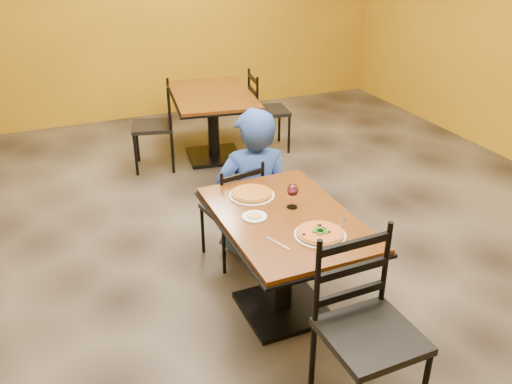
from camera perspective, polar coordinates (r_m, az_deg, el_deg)
name	(u,v)px	position (r m, az deg, el deg)	size (l,w,h in m)	color
floor	(255,271)	(4.25, -0.10, -8.31)	(7.00, 8.00, 0.01)	black
wall_back	(130,2)	(7.39, -13.02, 18.82)	(7.00, 0.01, 3.00)	#BF9215
table_main	(285,242)	(3.56, 3.04, -5.22)	(0.83, 1.23, 0.75)	brown
table_second	(213,110)	(6.04, -4.55, 8.53)	(1.04, 1.39, 0.75)	brown
chair_main_near	(371,337)	(2.95, 11.94, -14.60)	(0.47, 0.47, 1.03)	black
chair_main_far	(232,210)	(4.22, -2.57, -1.84)	(0.38, 0.38, 0.85)	black
chair_second_left	(153,127)	(5.90, -10.77, 6.73)	(0.42, 0.42, 0.93)	black
chair_second_right	(269,111)	(6.30, 1.36, 8.44)	(0.41, 0.41, 0.92)	black
diner	(253,182)	(4.23, -0.30, 1.04)	(0.60, 0.40, 1.21)	navy
plate_main	(320,235)	(3.26, 6.71, -4.51)	(0.31, 0.31, 0.01)	white
pizza_main	(320,233)	(3.26, 6.73, -4.27)	(0.28, 0.28, 0.02)	#912D0A
plate_far	(252,195)	(3.70, -0.44, -0.35)	(0.31, 0.31, 0.01)	white
pizza_far	(252,193)	(3.69, -0.44, -0.13)	(0.28, 0.28, 0.02)	gold
side_plate	(255,217)	(3.44, -0.15, -2.60)	(0.16, 0.16, 0.01)	white
dip	(255,215)	(3.43, -0.15, -2.46)	(0.09, 0.09, 0.01)	tan
wine_glass	(293,195)	(3.52, 3.85, -0.31)	(0.08, 0.08, 0.18)	white
fork	(278,243)	(3.18, 2.28, -5.36)	(0.01, 0.19, 0.00)	silver
knife	(341,225)	(3.39, 8.89, -3.41)	(0.01, 0.21, 0.00)	silver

